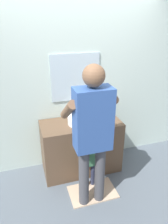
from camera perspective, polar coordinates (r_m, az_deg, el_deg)
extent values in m
plane|color=slate|center=(3.33, 0.81, -17.80)|extent=(14.00, 14.00, 0.00)
cube|color=silver|center=(3.19, -2.54, 8.22)|extent=(4.40, 0.08, 2.70)
cube|color=silver|center=(3.12, -2.31, 9.22)|extent=(0.72, 0.02, 0.68)
cube|color=brown|center=(3.31, -0.78, -9.17)|extent=(1.17, 0.54, 0.82)
cylinder|color=white|center=(3.06, -0.73, -2.08)|extent=(0.39, 0.39, 0.11)
cylinder|color=silver|center=(3.05, -0.73, -1.99)|extent=(0.32, 0.32, 0.09)
cylinder|color=#B7BABF|center=(3.25, -1.97, 0.31)|extent=(0.03, 0.03, 0.18)
cylinder|color=#B7BABF|center=(3.17, -1.70, 1.21)|extent=(0.02, 0.12, 0.02)
cylinder|color=#B7BABF|center=(3.27, -3.14, -0.88)|extent=(0.04, 0.04, 0.05)
cylinder|color=#B7BABF|center=(3.30, -0.78, -0.57)|extent=(0.04, 0.04, 0.05)
cylinder|color=#4C8EB2|center=(3.15, 5.89, -1.53)|extent=(0.07, 0.07, 0.09)
cylinder|color=blue|center=(3.12, 6.12, -0.77)|extent=(0.03, 0.02, 0.17)
cube|color=white|center=(3.08, 6.20, 0.83)|extent=(0.01, 0.02, 0.02)
cylinder|color=green|center=(3.14, 6.09, -0.58)|extent=(0.02, 0.03, 0.17)
cube|color=white|center=(3.10, 6.17, 1.02)|extent=(0.01, 0.02, 0.02)
cube|color=#CCAD8E|center=(3.15, 2.31, -20.56)|extent=(0.64, 0.40, 0.02)
cylinder|color=#2D334C|center=(3.12, 0.62, -16.69)|extent=(0.06, 0.06, 0.38)
cylinder|color=#2D334C|center=(3.14, 2.33, -16.34)|extent=(0.06, 0.06, 0.38)
cube|color=#427F56|center=(2.91, 1.55, -11.25)|extent=(0.19, 0.11, 0.33)
sphere|color=beige|center=(2.78, 1.61, -7.43)|extent=(0.11, 0.11, 0.11)
cylinder|color=beige|center=(2.93, -0.94, -10.21)|extent=(0.05, 0.23, 0.18)
cylinder|color=beige|center=(2.99, 2.93, -9.53)|extent=(0.05, 0.23, 0.18)
cylinder|color=#47474C|center=(2.74, -0.04, -17.10)|extent=(0.13, 0.13, 0.84)
cylinder|color=#47474C|center=(2.80, 4.22, -16.22)|extent=(0.13, 0.13, 0.84)
cube|color=#33569E|center=(2.33, 2.41, -2.04)|extent=(0.42, 0.24, 0.73)
sphere|color=brown|center=(2.16, 2.64, 9.71)|extent=(0.24, 0.24, 0.24)
cylinder|color=brown|center=(2.41, -4.22, 0.52)|extent=(0.10, 0.50, 0.40)
cylinder|color=brown|center=(2.55, 5.86, 1.76)|extent=(0.10, 0.50, 0.40)
cylinder|color=green|center=(2.78, 4.19, -0.42)|extent=(0.01, 0.14, 0.03)
cube|color=white|center=(2.84, 3.65, 0.40)|extent=(0.01, 0.02, 0.02)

